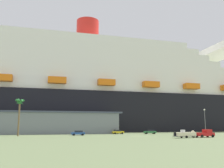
{
  "coord_description": "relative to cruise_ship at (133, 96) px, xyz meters",
  "views": [
    {
      "loc": [
        -28.73,
        -73.14,
        3.46
      ],
      "look_at": [
        -2.45,
        21.54,
        19.66
      ],
      "focal_mm": 39.72,
      "sensor_mm": 36.0,
      "label": 1
    }
  ],
  "objects": [
    {
      "name": "ground_plane",
      "position": [
        -18.84,
        -25.02,
        -19.13
      ],
      "size": [
        600.0,
        600.0,
        0.0
      ],
      "primitive_type": "plane",
      "color": "#66754C"
    },
    {
      "name": "cruise_ship",
      "position": [
        0.0,
        0.0,
        0.0
      ],
      "size": [
        232.26,
        37.92,
        64.7
      ],
      "color": "black",
      "rests_on": "ground_plane"
    },
    {
      "name": "terminal_building",
      "position": [
        -52.06,
        -24.06,
        -14.85
      ],
      "size": [
        69.98,
        22.31,
        8.51
      ],
      "color": "slate",
      "rests_on": "ground_plane"
    },
    {
      "name": "pickup_truck",
      "position": [
        -3.83,
        -67.54,
        -18.08
      ],
      "size": [
        5.79,
        2.79,
        2.2
      ],
      "color": "red",
      "rests_on": "ground_plane"
    },
    {
      "name": "small_boat_on_trailer",
      "position": [
        -10.01,
        -68.26,
        -18.17
      ],
      "size": [
        8.29,
        2.82,
        2.15
      ],
      "color": "#595960",
      "rests_on": "ground_plane"
    },
    {
      "name": "palm_tree",
      "position": [
        -54.73,
        -45.92,
        -9.81
      ],
      "size": [
        3.01,
        2.73,
        11.5
      ],
      "color": "brown",
      "rests_on": "ground_plane"
    },
    {
      "name": "street_lamp",
      "position": [
        9.48,
        -49.47,
        -13.26
      ],
      "size": [
        0.56,
        0.56,
        9.19
      ],
      "color": "slate",
      "rests_on": "ground_plane"
    },
    {
      "name": "parked_car_green_wagon",
      "position": [
        -7.69,
        -39.04,
        -18.29
      ],
      "size": [
        4.84,
        2.69,
        1.58
      ],
      "color": "#2D723F",
      "rests_on": "ground_plane"
    },
    {
      "name": "parked_car_yellow_taxi",
      "position": [
        -19.84,
        -36.56,
        -18.29
      ],
      "size": [
        4.4,
        2.14,
        1.58
      ],
      "color": "yellow",
      "rests_on": "ground_plane"
    },
    {
      "name": "parked_car_blue_suv",
      "position": [
        -36.2,
        -45.65,
        -18.29
      ],
      "size": [
        4.48,
        2.19,
        1.58
      ],
      "color": "#264C99",
      "rests_on": "ground_plane"
    }
  ]
}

